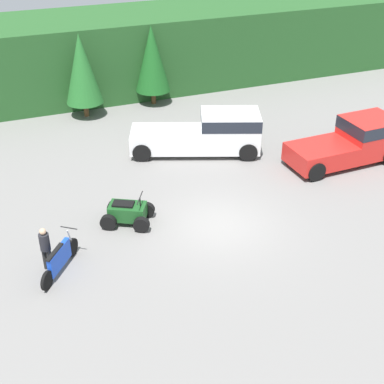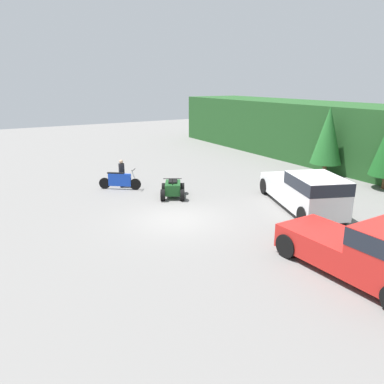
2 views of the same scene
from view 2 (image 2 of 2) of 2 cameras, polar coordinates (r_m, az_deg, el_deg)
name	(u,v)px [view 2 (image 2 of 2)]	position (r m, az deg, el deg)	size (l,w,h in m)	color
ground_plane	(177,220)	(16.79, -2.26, -4.21)	(80.00, 80.00, 0.00)	slate
tree_left	(328,135)	(25.65, 20.01, 8.11)	(1.96, 1.96, 4.45)	brown
pickup_truck_red	(372,251)	(12.66, 25.71, -8.16)	(5.13, 2.24, 1.94)	red
pickup_truck_second	(306,191)	(18.33, 17.04, 0.20)	(6.26, 3.97, 1.94)	white
dirt_bike	(120,181)	(21.69, -10.94, 1.67)	(1.53, 2.03, 1.18)	black
quad_atv	(173,189)	(19.90, -2.93, 0.49)	(2.20, 1.96, 1.16)	black
rider_person	(122,172)	(22.01, -10.66, 2.95)	(0.47, 0.47, 1.62)	black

